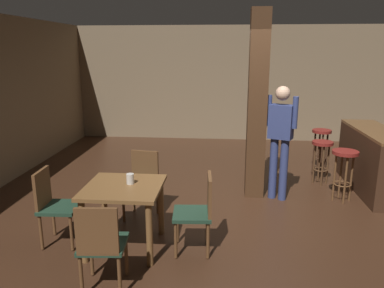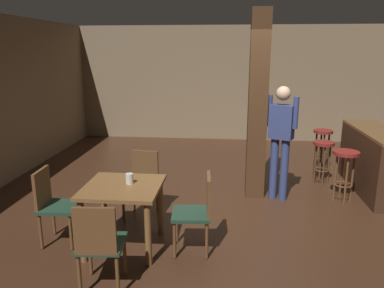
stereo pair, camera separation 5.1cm
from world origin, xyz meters
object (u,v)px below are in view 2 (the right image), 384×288
(bar_counter, at_px, (369,160))
(bar_stool_mid, at_px, (323,153))
(dining_table, at_px, (123,197))
(chair_north, at_px, (142,181))
(chair_east, at_px, (198,209))
(bar_stool_near, at_px, (345,163))
(bar_stool_far, at_px, (323,141))
(chair_west, at_px, (53,202))
(napkin_cup, at_px, (129,179))
(standing_person, at_px, (281,135))
(chair_south, at_px, (99,242))

(bar_counter, relative_size, bar_stool_mid, 2.46)
(dining_table, height_order, chair_north, chair_north)
(chair_east, xyz_separation_m, bar_stool_near, (2.04, 1.65, 0.09))
(bar_stool_far, bearing_deg, chair_west, -140.87)
(dining_table, relative_size, chair_east, 0.95)
(chair_north, height_order, bar_stool_near, chair_north)
(napkin_cup, relative_size, standing_person, 0.07)
(bar_counter, xyz_separation_m, bar_stool_near, (-0.51, -0.50, 0.08))
(dining_table, height_order, chair_west, chair_west)
(chair_west, distance_m, bar_counter, 4.74)
(bar_stool_far, bearing_deg, dining_table, -133.38)
(chair_south, bearing_deg, bar_counter, 41.08)
(dining_table, height_order, bar_stool_far, bar_stool_far)
(napkin_cup, bearing_deg, bar_stool_mid, 40.74)
(bar_stool_near, bearing_deg, napkin_cup, -150.93)
(dining_table, height_order, bar_stool_mid, dining_table)
(chair_north, bearing_deg, chair_east, -45.65)
(chair_north, xyz_separation_m, bar_counter, (3.38, 1.30, 0.00))
(chair_west, xyz_separation_m, chair_south, (0.85, -0.85, 0.00))
(dining_table, distance_m, bar_stool_near, 3.32)
(dining_table, xyz_separation_m, bar_stool_near, (2.89, 1.64, -0.02))
(chair_east, bearing_deg, bar_stool_far, 56.32)
(bar_stool_mid, bearing_deg, chair_south, -130.55)
(dining_table, xyz_separation_m, bar_stool_mid, (2.75, 2.38, -0.06))
(chair_south, distance_m, napkin_cup, 0.95)
(dining_table, bearing_deg, napkin_cup, 47.12)
(bar_stool_near, bearing_deg, bar_stool_mid, 100.90)
(bar_stool_near, bearing_deg, standing_person, -179.91)
(chair_north, distance_m, napkin_cup, 0.83)
(standing_person, distance_m, bar_stool_mid, 1.19)
(chair_west, relative_size, chair_north, 1.00)
(bar_stool_near, bearing_deg, chair_east, -141.11)
(bar_stool_near, bearing_deg, chair_west, -156.58)
(napkin_cup, distance_m, bar_stool_far, 4.12)
(dining_table, relative_size, chair_west, 0.95)
(standing_person, bearing_deg, bar_stool_far, 56.01)
(napkin_cup, bearing_deg, dining_table, -132.88)
(dining_table, relative_size, chair_north, 0.95)
(dining_table, bearing_deg, bar_stool_far, 46.62)
(napkin_cup, distance_m, standing_person, 2.45)
(standing_person, xyz_separation_m, bar_counter, (1.47, 0.50, -0.49))
(chair_west, distance_m, chair_east, 1.69)
(chair_east, height_order, standing_person, standing_person)
(chair_north, distance_m, bar_counter, 3.62)
(napkin_cup, distance_m, bar_counter, 3.94)
(chair_south, distance_m, bar_counter, 4.50)
(standing_person, height_order, bar_stool_mid, standing_person)
(bar_counter, xyz_separation_m, bar_stool_far, (-0.51, 0.93, 0.08))
(bar_stool_near, xyz_separation_m, bar_stool_mid, (-0.14, 0.74, -0.04))
(standing_person, bearing_deg, chair_south, -128.06)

